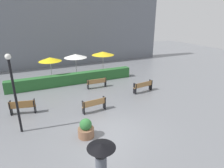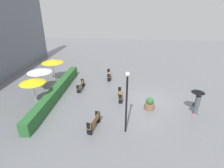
{
  "view_description": "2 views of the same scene",
  "coord_description": "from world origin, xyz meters",
  "px_view_note": "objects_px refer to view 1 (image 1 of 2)",
  "views": [
    {
      "loc": [
        -3.6,
        -8.01,
        5.91
      ],
      "look_at": [
        1.49,
        3.02,
        1.52
      ],
      "focal_mm": 30.53,
      "sensor_mm": 36.0,
      "label": 1
    },
    {
      "loc": [
        -13.87,
        2.06,
        7.74
      ],
      "look_at": [
        0.17,
        3.32,
        1.4
      ],
      "focal_mm": 28.39,
      "sensor_mm": 36.0,
      "label": 2
    }
  ],
  "objects_px": {
    "bench_back_row": "(97,82)",
    "lamp_post": "(14,87)",
    "bench_mid_center": "(94,104)",
    "bench_far_right": "(143,86)",
    "patio_umbrella_yellow_far": "(103,53)",
    "patio_umbrella_white": "(75,56)",
    "planter_pot": "(86,129)",
    "pedestrian_with_umbrella": "(101,162)",
    "bench_far_left": "(23,106)",
    "patio_umbrella_yellow": "(50,59)"
  },
  "relations": [
    {
      "from": "bench_back_row",
      "to": "lamp_post",
      "type": "bearing_deg",
      "value": -143.02
    },
    {
      "from": "bench_back_row",
      "to": "bench_mid_center",
      "type": "height_order",
      "value": "bench_mid_center"
    },
    {
      "from": "bench_far_right",
      "to": "patio_umbrella_yellow_far",
      "type": "height_order",
      "value": "patio_umbrella_yellow_far"
    },
    {
      "from": "bench_mid_center",
      "to": "patio_umbrella_white",
      "type": "height_order",
      "value": "patio_umbrella_white"
    },
    {
      "from": "planter_pot",
      "to": "patio_umbrella_yellow_far",
      "type": "relative_size",
      "value": 0.42
    },
    {
      "from": "bench_back_row",
      "to": "planter_pot",
      "type": "distance_m",
      "value": 7.06
    },
    {
      "from": "pedestrian_with_umbrella",
      "to": "bench_far_left",
      "type": "bearing_deg",
      "value": 108.05
    },
    {
      "from": "lamp_post",
      "to": "patio_umbrella_yellow",
      "type": "relative_size",
      "value": 1.77
    },
    {
      "from": "bench_back_row",
      "to": "patio_umbrella_white",
      "type": "height_order",
      "value": "patio_umbrella_white"
    },
    {
      "from": "bench_back_row",
      "to": "bench_far_left",
      "type": "bearing_deg",
      "value": -157.73
    },
    {
      "from": "patio_umbrella_yellow",
      "to": "patio_umbrella_white",
      "type": "xyz_separation_m",
      "value": [
        2.47,
        0.61,
        -0.01
      ]
    },
    {
      "from": "planter_pot",
      "to": "bench_mid_center",
      "type": "bearing_deg",
      "value": 61.24
    },
    {
      "from": "bench_back_row",
      "to": "patio_umbrella_yellow_far",
      "type": "xyz_separation_m",
      "value": [
        2.01,
        3.49,
        1.76
      ]
    },
    {
      "from": "bench_far_left",
      "to": "patio_umbrella_yellow_far",
      "type": "xyz_separation_m",
      "value": [
        7.89,
        5.89,
        1.71
      ]
    },
    {
      "from": "bench_far_left",
      "to": "planter_pot",
      "type": "relative_size",
      "value": 1.54
    },
    {
      "from": "bench_far_right",
      "to": "pedestrian_with_umbrella",
      "type": "xyz_separation_m",
      "value": [
        -6.56,
        -7.31,
        0.77
      ]
    },
    {
      "from": "bench_mid_center",
      "to": "lamp_post",
      "type": "xyz_separation_m",
      "value": [
        -4.35,
        -0.53,
        2.05
      ]
    },
    {
      "from": "bench_back_row",
      "to": "pedestrian_with_umbrella",
      "type": "distance_m",
      "value": 10.42
    },
    {
      "from": "bench_mid_center",
      "to": "planter_pot",
      "type": "relative_size",
      "value": 1.59
    },
    {
      "from": "bench_back_row",
      "to": "pedestrian_with_umbrella",
      "type": "xyz_separation_m",
      "value": [
        -3.47,
        -9.79,
        0.81
      ]
    },
    {
      "from": "patio_umbrella_yellow_far",
      "to": "planter_pot",
      "type": "bearing_deg",
      "value": -116.8
    },
    {
      "from": "lamp_post",
      "to": "bench_mid_center",
      "type": "bearing_deg",
      "value": 6.93
    },
    {
      "from": "bench_mid_center",
      "to": "planter_pot",
      "type": "xyz_separation_m",
      "value": [
        -1.32,
        -2.4,
        -0.08
      ]
    },
    {
      "from": "bench_back_row",
      "to": "bench_far_right",
      "type": "xyz_separation_m",
      "value": [
        3.09,
        -2.48,
        0.04
      ]
    },
    {
      "from": "planter_pot",
      "to": "bench_back_row",
      "type": "bearing_deg",
      "value": 65.03
    },
    {
      "from": "pedestrian_with_umbrella",
      "to": "patio_umbrella_yellow",
      "type": "distance_m",
      "value": 12.79
    },
    {
      "from": "bench_back_row",
      "to": "pedestrian_with_umbrella",
      "type": "relative_size",
      "value": 0.86
    },
    {
      "from": "bench_mid_center",
      "to": "pedestrian_with_umbrella",
      "type": "relative_size",
      "value": 0.81
    },
    {
      "from": "patio_umbrella_white",
      "to": "bench_far_left",
      "type": "bearing_deg",
      "value": -130.13
    },
    {
      "from": "bench_mid_center",
      "to": "patio_umbrella_yellow_far",
      "type": "bearing_deg",
      "value": 63.84
    },
    {
      "from": "patio_umbrella_yellow_far",
      "to": "patio_umbrella_yellow",
      "type": "bearing_deg",
      "value": -174.38
    },
    {
      "from": "bench_far_left",
      "to": "patio_umbrella_yellow",
      "type": "height_order",
      "value": "patio_umbrella_yellow"
    },
    {
      "from": "bench_far_right",
      "to": "bench_far_left",
      "type": "bearing_deg",
      "value": 179.54
    },
    {
      "from": "bench_mid_center",
      "to": "bench_back_row",
      "type": "bearing_deg",
      "value": 67.43
    },
    {
      "from": "bench_far_left",
      "to": "planter_pot",
      "type": "bearing_deg",
      "value": -54.07
    },
    {
      "from": "bench_far_left",
      "to": "lamp_post",
      "type": "distance_m",
      "value": 2.94
    },
    {
      "from": "bench_far_right",
      "to": "patio_umbrella_white",
      "type": "height_order",
      "value": "patio_umbrella_white"
    },
    {
      "from": "planter_pot",
      "to": "patio_umbrella_yellow",
      "type": "height_order",
      "value": "patio_umbrella_yellow"
    },
    {
      "from": "patio_umbrella_yellow",
      "to": "patio_umbrella_white",
      "type": "height_order",
      "value": "patio_umbrella_yellow"
    },
    {
      "from": "planter_pot",
      "to": "lamp_post",
      "type": "xyz_separation_m",
      "value": [
        -3.03,
        1.87,
        2.13
      ]
    },
    {
      "from": "bench_mid_center",
      "to": "bench_far_left",
      "type": "distance_m",
      "value": 4.5
    },
    {
      "from": "patio_umbrella_white",
      "to": "patio_umbrella_yellow",
      "type": "bearing_deg",
      "value": -166.04
    },
    {
      "from": "planter_pot",
      "to": "patio_umbrella_yellow_far",
      "type": "bearing_deg",
      "value": 63.2
    },
    {
      "from": "bench_far_left",
      "to": "patio_umbrella_yellow_far",
      "type": "distance_m",
      "value": 9.99
    },
    {
      "from": "patio_umbrella_white",
      "to": "patio_umbrella_yellow_far",
      "type": "xyz_separation_m",
      "value": [
        2.85,
        -0.09,
        0.04
      ]
    },
    {
      "from": "bench_back_row",
      "to": "patio_umbrella_yellow_far",
      "type": "bearing_deg",
      "value": 59.98
    },
    {
      "from": "pedestrian_with_umbrella",
      "to": "lamp_post",
      "type": "distance_m",
      "value": 5.98
    },
    {
      "from": "bench_far_left",
      "to": "planter_pot",
      "type": "xyz_separation_m",
      "value": [
        2.89,
        -3.99,
        -0.1
      ]
    },
    {
      "from": "bench_back_row",
      "to": "patio_umbrella_yellow",
      "type": "height_order",
      "value": "patio_umbrella_yellow"
    },
    {
      "from": "bench_far_left",
      "to": "patio_umbrella_white",
      "type": "bearing_deg",
      "value": 49.87
    }
  ]
}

